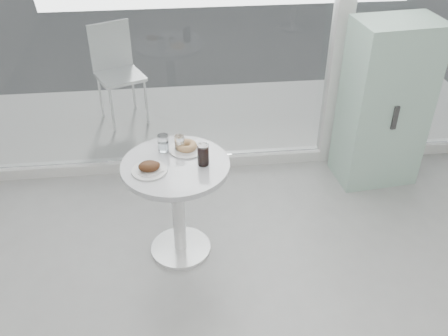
{
  "coord_description": "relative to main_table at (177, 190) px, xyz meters",
  "views": [
    {
      "loc": [
        -0.48,
        -0.82,
        2.6
      ],
      "look_at": [
        -0.2,
        1.7,
        0.85
      ],
      "focal_mm": 40.0,
      "sensor_mm": 36.0,
      "label": 1
    }
  ],
  "objects": [
    {
      "name": "main_table",
      "position": [
        0.0,
        0.0,
        0.0
      ],
      "size": [
        0.72,
        0.72,
        0.77
      ],
      "color": "white",
      "rests_on": "ground"
    },
    {
      "name": "patio_deck",
      "position": [
        0.5,
        1.9,
        -0.53
      ],
      "size": [
        5.6,
        1.6,
        0.05
      ],
      "primitive_type": "cube",
      "color": "silver",
      "rests_on": "ground"
    },
    {
      "name": "mint_cabinet",
      "position": [
        1.74,
        0.78,
        0.15
      ],
      "size": [
        0.69,
        0.5,
        1.41
      ],
      "rotation": [
        0.0,
        0.0,
        0.1
      ],
      "color": "#A1CEB9",
      "rests_on": "ground"
    },
    {
      "name": "patio_chair",
      "position": [
        -0.53,
        2.04,
        0.05
      ],
      "size": [
        0.56,
        0.56,
        0.98
      ],
      "rotation": [
        0.0,
        0.0,
        0.41
      ],
      "color": "white",
      "rests_on": "patio_deck"
    },
    {
      "name": "plate_fritter",
      "position": [
        -0.16,
        -0.07,
        0.25
      ],
      "size": [
        0.23,
        0.23,
        0.07
      ],
      "color": "silver",
      "rests_on": "main_table"
    },
    {
      "name": "plate_donut",
      "position": [
        0.08,
        0.16,
        0.24
      ],
      "size": [
        0.25,
        0.25,
        0.06
      ],
      "color": "silver",
      "rests_on": "main_table"
    },
    {
      "name": "water_tumbler_a",
      "position": [
        -0.07,
        0.17,
        0.27
      ],
      "size": [
        0.07,
        0.07,
        0.12
      ],
      "color": "white",
      "rests_on": "main_table"
    },
    {
      "name": "water_tumbler_b",
      "position": [
        0.04,
        0.16,
        0.27
      ],
      "size": [
        0.07,
        0.07,
        0.11
      ],
      "color": "white",
      "rests_on": "main_table"
    },
    {
      "name": "cola_glass",
      "position": [
        0.18,
        -0.03,
        0.29
      ],
      "size": [
        0.08,
        0.08,
        0.15
      ],
      "color": "white",
      "rests_on": "main_table"
    }
  ]
}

